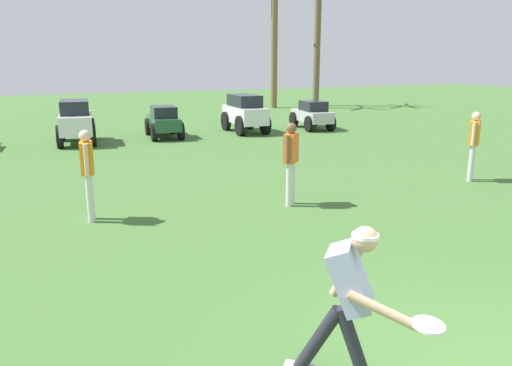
{
  "coord_description": "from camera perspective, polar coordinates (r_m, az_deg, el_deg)",
  "views": [
    {
      "loc": [
        -3.26,
        -2.23,
        2.69
      ],
      "look_at": [
        -0.34,
        4.33,
        0.9
      ],
      "focal_mm": 35.0,
      "sensor_mm": 36.0,
      "label": 1
    }
  ],
  "objects": [
    {
      "name": "teammate_near_sideline",
      "position": [
        12.19,
        23.65,
        4.56
      ],
      "size": [
        0.44,
        0.36,
        1.56
      ],
      "color": "silver",
      "rests_on": "ground_plane"
    },
    {
      "name": "parked_car_slot_c",
      "position": [
        17.35,
        -19.9,
        6.72
      ],
      "size": [
        1.37,
        2.43,
        1.4
      ],
      "color": "silver",
      "rests_on": "ground_plane"
    },
    {
      "name": "palm_tree_far_left",
      "position": [
        28.56,
        2.14,
        16.36
      ],
      "size": [
        3.51,
        3.55,
        6.76
      ],
      "color": "brown",
      "rests_on": "ground_plane"
    },
    {
      "name": "parked_car_slot_f",
      "position": [
        19.95,
        6.43,
        7.79
      ],
      "size": [
        1.3,
        2.28,
        1.1
      ],
      "color": "#B7BABF",
      "rests_on": "ground_plane"
    },
    {
      "name": "teammate_deep",
      "position": [
        9.28,
        4.01,
        3.09
      ],
      "size": [
        0.4,
        0.4,
        1.56
      ],
      "color": "silver",
      "rests_on": "ground_plane"
    },
    {
      "name": "frisbee_thrower",
      "position": [
        4.24,
        10.54,
        -12.76
      ],
      "size": [
        0.77,
        0.92,
        1.42
      ],
      "color": "#23232D",
      "rests_on": "ground_plane"
    },
    {
      "name": "teammate_midfield",
      "position": [
        8.79,
        -18.7,
        1.76
      ],
      "size": [
        0.25,
        0.5,
        1.56
      ],
      "color": "silver",
      "rests_on": "ground_plane"
    },
    {
      "name": "frisbee_in_flight",
      "position": [
        4.07,
        19.1,
        -15.1
      ],
      "size": [
        0.32,
        0.32,
        0.04
      ],
      "color": "white"
    },
    {
      "name": "parked_car_slot_e",
      "position": [
        18.87,
        -1.28,
        8.06
      ],
      "size": [
        1.21,
        2.37,
        1.4
      ],
      "color": "silver",
      "rests_on": "ground_plane"
    },
    {
      "name": "parked_car_slot_d",
      "position": [
        17.93,
        -10.51,
        6.95
      ],
      "size": [
        1.25,
        2.27,
        1.1
      ],
      "color": "#235133",
      "rests_on": "ground_plane"
    },
    {
      "name": "palm_tree_left_of_centre",
      "position": [
        30.07,
        7.04,
        16.55
      ],
      "size": [
        3.46,
        3.1,
        7.0
      ],
      "color": "brown",
      "rests_on": "ground_plane"
    }
  ]
}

